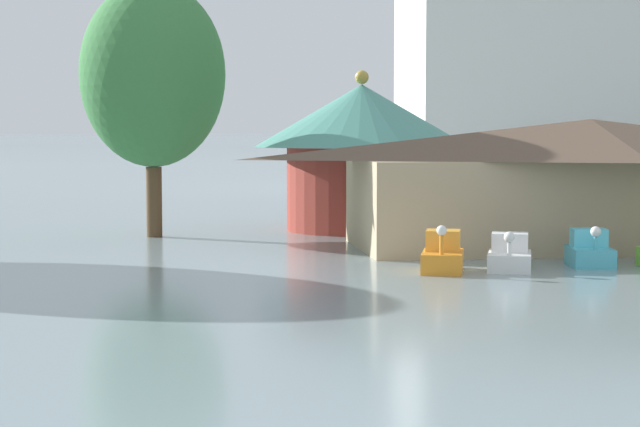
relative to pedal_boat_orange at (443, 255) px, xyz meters
name	(u,v)px	position (x,y,z in m)	size (l,w,h in m)	color
pedal_boat_orange	(443,255)	(0.00, 0.00, 0.00)	(2.06, 2.82, 1.75)	orange
pedal_boat_white	(510,255)	(2.49, 0.10, -0.05)	(2.19, 2.75, 1.48)	white
pedal_boat_cyan	(590,251)	(5.75, 0.76, -0.03)	(1.81, 2.43, 1.57)	#4CB7CC
boathouse	(590,180)	(8.20, 7.25, 2.30)	(21.59, 9.01, 5.50)	tan
green_roof_pavilion	(362,144)	(-0.23, 16.38, 3.72)	(10.82, 10.82, 8.00)	#993328
shoreline_tree_mid	(153,75)	(-10.50, 14.07, 7.02)	(6.78, 6.78, 11.96)	brown
background_building_block	(605,26)	(27.78, 55.05, 13.47)	(35.72, 13.39, 28.07)	silver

